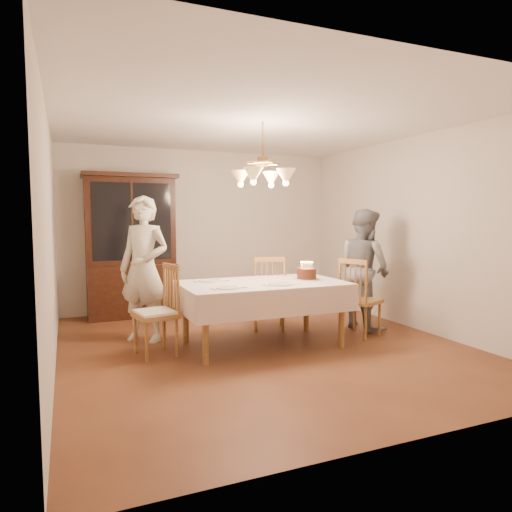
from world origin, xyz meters
name	(u,v)px	position (x,y,z in m)	size (l,w,h in m)	color
ground	(263,346)	(0.00, 0.00, 0.00)	(5.00, 5.00, 0.00)	#592E19
room_shell	(263,212)	(0.00, 0.00, 1.58)	(5.00, 5.00, 5.00)	white
dining_table	(263,289)	(0.00, 0.00, 0.68)	(1.90, 1.10, 0.76)	brown
china_hutch	(131,248)	(-1.20, 2.25, 1.04)	(1.38, 0.54, 2.16)	black
chair_far_side	(269,297)	(0.39, 0.69, 0.44)	(0.56, 0.55, 1.00)	brown
chair_left_end	(156,315)	(-1.22, 0.11, 0.45)	(0.49, 0.51, 1.00)	brown
chair_right_end	(360,302)	(1.32, -0.07, 0.44)	(0.56, 0.57, 1.00)	brown
elderly_woman	(144,269)	(-1.24, 0.76, 0.89)	(0.65, 0.42, 1.78)	#EFE3CA
adult_in_grey	(364,269)	(1.62, 0.27, 0.81)	(0.79, 0.62, 1.62)	slate
birthday_cake	(307,274)	(0.57, -0.03, 0.83)	(0.30, 0.30, 0.22)	white
place_setting_near_left	(229,288)	(-0.52, -0.28, 0.77)	(0.38, 0.23, 0.02)	white
place_setting_near_right	(281,284)	(0.11, -0.27, 0.77)	(0.41, 0.27, 0.02)	white
place_setting_far_left	(211,281)	(-0.54, 0.30, 0.77)	(0.41, 0.26, 0.02)	white
chandelier	(263,177)	(0.00, 0.00, 1.98)	(0.62, 0.62, 0.73)	#BF8C3F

